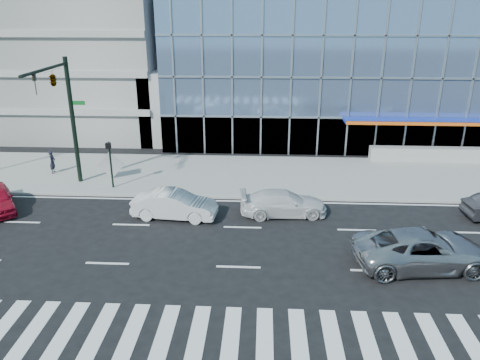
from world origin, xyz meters
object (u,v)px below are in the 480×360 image
object	(u,v)px
traffic_signal	(59,94)
tilted_panel	(111,165)
white_suv	(283,203)
white_sedan	(175,205)
silver_suv	(423,250)
pedestrian	(52,162)
ped_signal_post	(110,158)

from	to	relation	value
traffic_signal	tilted_panel	world-z (taller)	traffic_signal
white_suv	white_sedan	bearing A→B (deg)	90.81
silver_suv	pedestrian	distance (m)	24.28
silver_suv	white_suv	xyz separation A→B (m)	(-6.00, 5.24, -0.15)
ped_signal_post	tilted_panel	distance (m)	2.10
pedestrian	traffic_signal	bearing A→B (deg)	-144.15
silver_suv	white_suv	size ratio (longest dim) A/B	1.26
traffic_signal	tilted_panel	distance (m)	5.83
ped_signal_post	white_sedan	bearing A→B (deg)	-39.57
silver_suv	pedestrian	bearing A→B (deg)	57.20
ped_signal_post	silver_suv	bearing A→B (deg)	-26.81
pedestrian	white_suv	bearing A→B (deg)	-114.30
ped_signal_post	tilted_panel	xyz separation A→B (m)	(-0.59, 1.71, -1.07)
traffic_signal	tilted_panel	xyz separation A→B (m)	(1.91, 2.08, -5.10)
pedestrian	tilted_panel	size ratio (longest dim) A/B	1.21
white_sedan	pedestrian	size ratio (longest dim) A/B	2.94
ped_signal_post	white_sedan	size ratio (longest dim) A/B	0.65
white_sedan	pedestrian	bearing A→B (deg)	61.59
traffic_signal	ped_signal_post	bearing A→B (deg)	8.52
ped_signal_post	tilted_panel	bearing A→B (deg)	109.04
ped_signal_post	silver_suv	world-z (taller)	ped_signal_post
silver_suv	tilted_panel	size ratio (longest dim) A/B	4.67
traffic_signal	pedestrian	bearing A→B (deg)	129.98
pedestrian	tilted_panel	xyz separation A→B (m)	(4.35, -0.83, 0.13)
pedestrian	silver_suv	bearing A→B (deg)	-121.04
ped_signal_post	tilted_panel	size ratio (longest dim) A/B	2.31
traffic_signal	silver_suv	xyz separation A→B (m)	(19.20, -8.07, -5.32)
white_sedan	pedestrian	distance (m)	11.60
pedestrian	tilted_panel	bearing A→B (deg)	-104.97
ped_signal_post	white_suv	xyz separation A→B (m)	(10.70, -3.21, -1.44)
traffic_signal	white_suv	xyz separation A→B (m)	(13.20, -2.83, -5.47)
white_suv	white_sedan	xyz separation A→B (m)	(-6.00, -0.68, 0.07)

